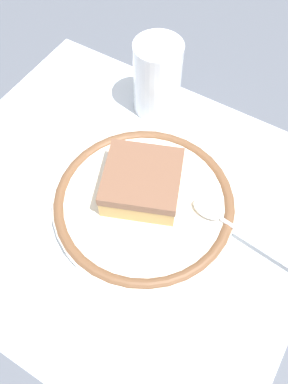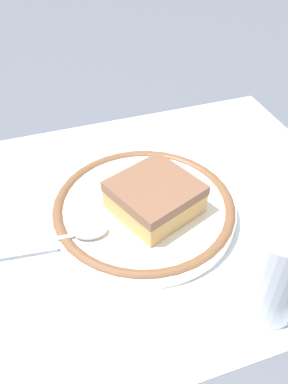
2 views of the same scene
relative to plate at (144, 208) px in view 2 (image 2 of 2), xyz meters
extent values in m
plane|color=#4C515B|center=(-0.03, -0.01, -0.01)|extent=(2.40, 2.40, 0.00)
cube|color=silver|center=(-0.03, -0.01, -0.01)|extent=(0.48, 0.42, 0.00)
cylinder|color=silver|center=(0.00, 0.00, 0.00)|extent=(0.22, 0.22, 0.02)
torus|color=brown|center=(0.00, 0.00, 0.00)|extent=(0.22, 0.22, 0.01)
cube|color=tan|center=(-0.01, 0.01, 0.02)|extent=(0.11, 0.11, 0.03)
cube|color=brown|center=(-0.01, 0.01, 0.04)|extent=(0.11, 0.11, 0.01)
ellipsoid|color=silver|center=(0.07, 0.03, 0.01)|extent=(0.04, 0.03, 0.01)
cylinder|color=silver|center=(0.14, 0.02, 0.01)|extent=(0.11, 0.02, 0.01)
cylinder|color=silver|center=(-0.07, 0.15, 0.04)|extent=(0.06, 0.06, 0.10)
cylinder|color=#B7722D|center=(-0.07, 0.15, 0.01)|extent=(0.06, 0.06, 0.04)
cube|color=white|center=(-0.16, -0.11, -0.01)|extent=(0.16, 0.17, 0.00)
camera|label=1|loc=(0.12, -0.20, 0.41)|focal=37.38mm
camera|label=2|loc=(0.11, 0.33, 0.34)|focal=38.14mm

